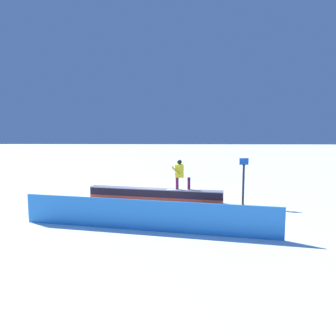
{
  "coord_description": "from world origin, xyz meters",
  "views": [
    {
      "loc": [
        -1.08,
        14.93,
        3.39
      ],
      "look_at": [
        -0.68,
        1.14,
        1.72
      ],
      "focal_mm": 33.87,
      "sensor_mm": 36.0,
      "label": 1
    }
  ],
  "objects": [
    {
      "name": "safety_fence",
      "position": [
        0.0,
        4.55,
        0.53
      ],
      "size": [
        8.79,
        1.81,
        1.05
      ],
      "primitive_type": "cube",
      "rotation": [
        0.0,
        0.0,
        -0.2
      ],
      "color": "#3088DE",
      "rests_on": "ground_plane"
    },
    {
      "name": "trail_marker",
      "position": [
        -4.08,
        0.72,
        1.14
      ],
      "size": [
        0.4,
        0.1,
        2.13
      ],
      "color": "#262628",
      "rests_on": "ground_plane"
    },
    {
      "name": "grind_box",
      "position": [
        0.0,
        0.0,
        0.27
      ],
      "size": [
        6.48,
        1.76,
        0.6
      ],
      "color": "black",
      "rests_on": "ground_plane"
    },
    {
      "name": "ground_plane",
      "position": [
        0.0,
        0.0,
        0.0
      ],
      "size": [
        120.0,
        120.0,
        0.0
      ],
      "primitive_type": "plane",
      "color": "white"
    },
    {
      "name": "snowboarder",
      "position": [
        -1.23,
        0.27,
        1.35
      ],
      "size": [
        1.52,
        0.42,
        1.41
      ],
      "color": "silver",
      "rests_on": "grind_box"
    }
  ]
}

